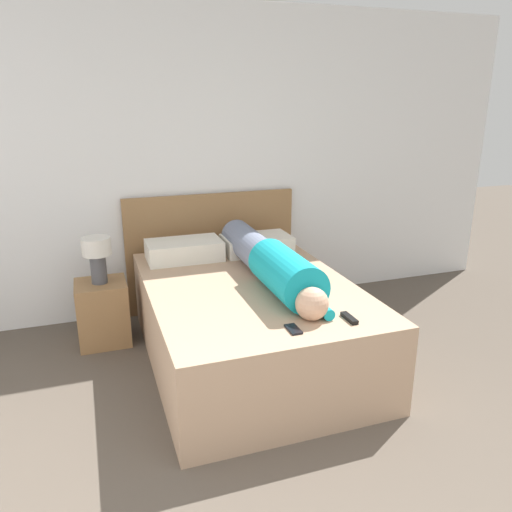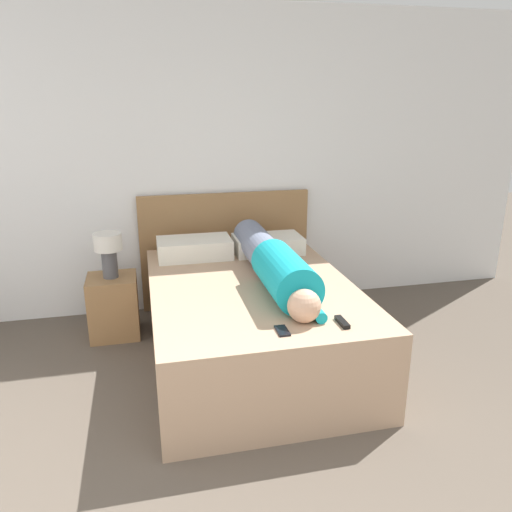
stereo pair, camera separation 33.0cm
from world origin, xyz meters
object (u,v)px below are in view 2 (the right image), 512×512
object	(u,v)px
cell_phone	(282,331)
nightstand	(114,306)
person_lying	(274,263)
pillow_second	(268,244)
bed	(251,322)
tv_remote	(342,322)
table_lamp	(108,249)
pillow_near_headboard	(194,248)

from	to	relation	value
cell_phone	nightstand	bearing A→B (deg)	125.12
person_lying	pillow_second	bearing A→B (deg)	79.03
bed	tv_remote	bearing A→B (deg)	-64.00
nightstand	table_lamp	xyz separation A→B (m)	(0.00, -0.00, 0.48)
table_lamp	pillow_near_headboard	xyz separation A→B (m)	(0.67, 0.06, -0.06)
pillow_second	table_lamp	bearing A→B (deg)	-177.19
bed	nightstand	bearing A→B (deg)	147.23
table_lamp	pillow_near_headboard	size ratio (longest dim) A/B	0.60
cell_phone	table_lamp	bearing A→B (deg)	125.12
bed	pillow_near_headboard	xyz separation A→B (m)	(-0.32, 0.70, 0.37)
table_lamp	bed	bearing A→B (deg)	-32.77
nightstand	pillow_second	size ratio (longest dim) A/B	0.88
nightstand	person_lying	bearing A→B (deg)	-28.69
nightstand	bed	bearing A→B (deg)	-32.77
nightstand	table_lamp	bearing A→B (deg)	-90.00
pillow_near_headboard	tv_remote	distance (m)	1.62
person_lying	tv_remote	bearing A→B (deg)	-74.90
bed	table_lamp	distance (m)	1.25
person_lying	pillow_second	size ratio (longest dim) A/B	2.89
person_lying	cell_phone	world-z (taller)	person_lying
bed	table_lamp	size ratio (longest dim) A/B	5.51
bed	person_lying	size ratio (longest dim) A/B	1.20
person_lying	tv_remote	distance (m)	0.80
pillow_second	person_lying	bearing A→B (deg)	-100.97
bed	pillow_second	size ratio (longest dim) A/B	3.47
tv_remote	cell_phone	bearing A→B (deg)	-177.17
nightstand	cell_phone	xyz separation A→B (m)	(0.99, -1.41, 0.35)
pillow_second	cell_phone	xyz separation A→B (m)	(-0.29, -1.48, -0.06)
bed	person_lying	bearing A→B (deg)	2.04
table_lamp	person_lying	size ratio (longest dim) A/B	0.22
pillow_second	cell_phone	distance (m)	1.51
pillow_near_headboard	tv_remote	xyz separation A→B (m)	(0.69, -1.46, -0.07)
person_lying	cell_phone	distance (m)	0.81
table_lamp	pillow_near_headboard	distance (m)	0.68
cell_phone	person_lying	bearing A→B (deg)	78.52
bed	pillow_second	bearing A→B (deg)	66.92
person_lying	tv_remote	world-z (taller)	person_lying
pillow_near_headboard	table_lamp	bearing A→B (deg)	-174.60
pillow_second	tv_remote	world-z (taller)	pillow_second
pillow_second	tv_remote	distance (m)	1.46
pillow_second	cell_phone	size ratio (longest dim) A/B	4.34
person_lying	pillow_near_headboard	world-z (taller)	person_lying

